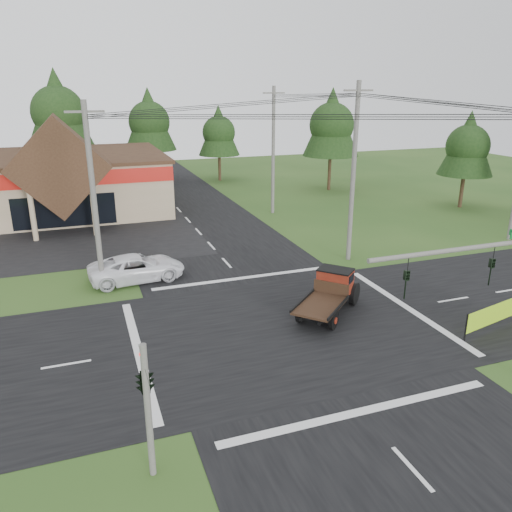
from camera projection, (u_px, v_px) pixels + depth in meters
name	position (u px, v px, depth m)	size (l,w,h in m)	color
ground	(285.00, 328.00, 24.19)	(120.00, 120.00, 0.00)	#28481A
road_ns	(285.00, 328.00, 24.19)	(12.00, 120.00, 0.02)	black
road_ew	(285.00, 328.00, 24.19)	(120.00, 12.00, 0.02)	black
parking_apron	(9.00, 246.00, 36.66)	(28.00, 14.00, 0.02)	black
traffic_signal_corner	(144.00, 369.00, 14.13)	(0.53, 2.48, 4.40)	#595651
utility_pole_nw	(94.00, 198.00, 27.03)	(2.00, 0.30, 10.50)	#595651
utility_pole_ne	(353.00, 173.00, 31.97)	(2.00, 0.30, 11.50)	#595651
utility_pole_n	(273.00, 150.00, 44.50)	(2.00, 0.30, 11.20)	#595651
tree_row_c	(58.00, 110.00, 54.74)	(7.28, 7.28, 13.13)	#332316
tree_row_d	(149.00, 120.00, 59.25)	(6.16, 6.16, 11.11)	#332316
tree_row_e	(219.00, 131.00, 60.45)	(5.04, 5.04, 9.09)	#332316
tree_side_ne	(332.00, 123.00, 54.30)	(6.16, 6.16, 11.11)	#332316
tree_side_e_near	(468.00, 144.00, 46.58)	(5.04, 5.04, 9.09)	#332316
antique_flatbed_truck	(328.00, 294.00, 25.39)	(1.97, 5.17, 2.16)	#62160E
roadside_banner	(492.00, 318.00, 23.75)	(4.02, 0.12, 1.37)	#96CF1B
white_pickup	(137.00, 268.00, 29.98)	(2.61, 5.66, 1.57)	white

